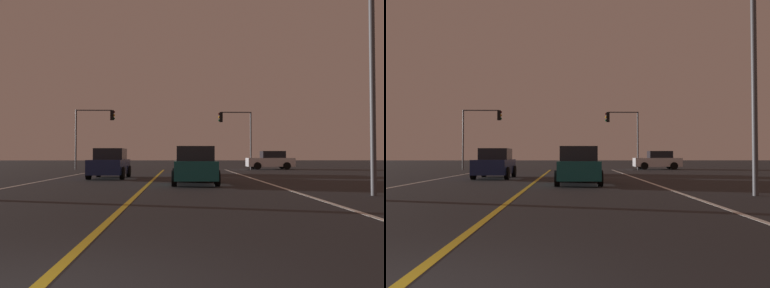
% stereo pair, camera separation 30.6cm
% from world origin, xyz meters
% --- Properties ---
extents(lane_edge_right, '(0.16, 38.92, 0.01)m').
position_xyz_m(lane_edge_right, '(5.53, 13.46, 0.00)').
color(lane_edge_right, silver).
rests_on(lane_edge_right, ground).
extents(lane_edge_left, '(0.16, 38.92, 0.01)m').
position_xyz_m(lane_edge_left, '(-5.53, 13.46, 0.00)').
color(lane_edge_left, silver).
rests_on(lane_edge_left, ground).
extents(lane_center_divider, '(0.16, 38.92, 0.01)m').
position_xyz_m(lane_center_divider, '(0.00, 13.46, 0.00)').
color(lane_center_divider, gold).
rests_on(lane_center_divider, ground).
extents(car_oncoming, '(2.02, 4.30, 1.70)m').
position_xyz_m(car_oncoming, '(-2.55, 19.84, 0.82)').
color(car_oncoming, black).
rests_on(car_oncoming, ground).
extents(car_crossing_side, '(4.30, 2.02, 1.70)m').
position_xyz_m(car_crossing_side, '(9.91, 34.01, 0.82)').
color(car_crossing_side, black).
rests_on(car_crossing_side, ground).
extents(car_lead_same_lane, '(2.02, 4.30, 1.70)m').
position_xyz_m(car_lead_same_lane, '(2.09, 14.84, 0.82)').
color(car_lead_same_lane, black).
rests_on(car_lead_same_lane, ground).
extents(car_ahead_far, '(2.02, 4.30, 1.70)m').
position_xyz_m(car_ahead_far, '(2.13, 23.41, 0.82)').
color(car_ahead_far, black).
rests_on(car_ahead_far, ground).
extents(traffic_light_near_right, '(3.07, 0.36, 5.30)m').
position_xyz_m(traffic_light_near_right, '(6.51, 33.42, 3.94)').
color(traffic_light_near_right, '#4C4C51').
rests_on(traffic_light_near_right, ground).
extents(traffic_light_near_left, '(3.58, 0.36, 5.45)m').
position_xyz_m(traffic_light_near_left, '(-6.27, 33.42, 4.07)').
color(traffic_light_near_left, '#4C4C51').
rests_on(traffic_light_near_left, ground).
extents(street_lamp_right_near, '(1.93, 0.44, 7.69)m').
position_xyz_m(street_lamp_right_near, '(7.27, 9.59, 4.89)').
color(street_lamp_right_near, '#4C4C51').
rests_on(street_lamp_right_near, ground).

